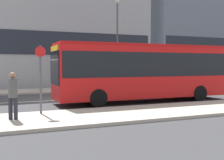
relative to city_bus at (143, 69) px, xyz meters
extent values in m
plane|color=#3A3A3D|center=(-4.74, 2.50, -1.94)|extent=(120.00, 120.00, 0.00)
cube|color=#B2A899|center=(-4.74, -3.75, -1.88)|extent=(44.00, 3.50, 0.13)
cube|color=#B2A899|center=(-4.74, 8.75, -1.88)|extent=(44.00, 3.50, 0.13)
cube|color=silver|center=(-4.74, 2.50, -1.94)|extent=(41.80, 0.16, 0.01)
cube|color=#9EA3A8|center=(-1.45, 14.05, 5.80)|extent=(17.97, 4.10, 15.48)
cube|color=#1E232D|center=(-1.45, 11.97, 2.32)|extent=(17.25, 0.08, 2.20)
cube|color=slate|center=(17.66, 14.56, 6.02)|extent=(16.96, 5.12, 15.93)
cube|color=#1E232D|center=(17.66, 11.97, 2.44)|extent=(16.28, 0.08, 2.20)
cube|color=red|center=(0.01, 0.00, -0.16)|extent=(10.52, 2.44, 2.93)
cube|color=black|center=(0.01, 0.00, 0.27)|extent=(10.30, 2.47, 1.35)
cube|color=red|center=(0.01, 0.00, 1.37)|extent=(10.36, 2.25, 0.14)
cube|color=black|center=(-5.27, 0.00, 0.10)|extent=(0.05, 2.15, 1.76)
cube|color=yellow|center=(-5.27, 0.00, 1.09)|extent=(0.04, 1.71, 0.32)
cylinder|color=black|center=(-3.25, -1.11, -1.46)|extent=(0.96, 0.28, 0.96)
cylinder|color=black|center=(-3.25, 1.11, -1.46)|extent=(0.96, 0.28, 0.96)
cylinder|color=black|center=(3.27, -1.11, -1.46)|extent=(0.96, 0.28, 0.96)
cylinder|color=black|center=(3.27, 1.11, -1.46)|extent=(0.96, 0.28, 0.96)
cube|color=black|center=(7.43, 6.07, -1.45)|extent=(4.48, 1.79, 0.68)
cube|color=#21262B|center=(7.30, 6.07, -0.88)|extent=(2.46, 1.58, 0.46)
cylinder|color=black|center=(8.82, 5.26, -1.64)|extent=(0.60, 0.18, 0.60)
cylinder|color=black|center=(8.82, 6.88, -1.64)|extent=(0.60, 0.18, 0.60)
cylinder|color=black|center=(6.04, 5.26, -1.64)|extent=(0.60, 0.18, 0.60)
cylinder|color=black|center=(6.04, 6.88, -1.64)|extent=(0.60, 0.18, 0.60)
cylinder|color=black|center=(11.06, 4.94, -1.64)|extent=(0.60, 0.18, 0.60)
cylinder|color=black|center=(11.06, 6.56, -1.64)|extent=(0.60, 0.18, 0.60)
cylinder|color=#23232D|center=(-7.46, -3.61, -1.39)|extent=(0.15, 0.15, 0.83)
cylinder|color=#23232D|center=(-7.64, -3.52, -1.39)|extent=(0.15, 0.15, 0.83)
cylinder|color=#4C4C4C|center=(-7.55, -3.56, -0.62)|extent=(0.34, 0.34, 0.72)
sphere|color=#936B4C|center=(-7.55, -3.56, -0.14)|extent=(0.24, 0.24, 0.24)
cylinder|color=#4C4C51|center=(-6.38, -2.67, -0.36)|extent=(0.09, 0.09, 2.89)
cylinder|color=red|center=(-6.38, -2.73, 0.81)|extent=(0.44, 0.03, 0.44)
cylinder|color=#4C4C51|center=(1.79, 7.92, 1.93)|extent=(0.14, 0.14, 7.48)
sphere|color=silver|center=(1.79, 7.92, 5.78)|extent=(0.36, 0.36, 0.36)
camera|label=1|loc=(-8.13, -14.72, 0.26)|focal=45.00mm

